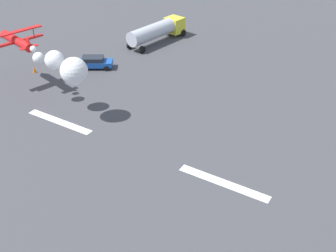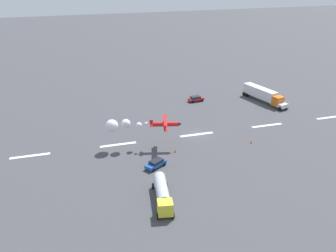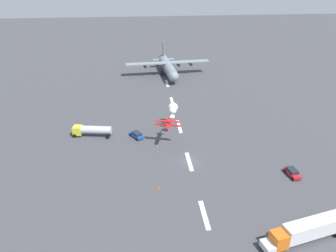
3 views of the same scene
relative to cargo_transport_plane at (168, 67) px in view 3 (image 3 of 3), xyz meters
The scene contains 14 objects.
ground_plane 64.68m from the cargo_transport_plane, behind, with size 440.00×440.00×0.00m, color #424247.
runway_stripe_3 83.00m from the cargo_transport_plane, behind, with size 8.00×0.90×0.01m, color white.
runway_stripe_4 64.68m from the cargo_transport_plane, behind, with size 8.00×0.90×0.01m, color white.
runway_stripe_5 46.38m from the cargo_transport_plane, behind, with size 8.00×0.90×0.01m, color white.
runway_stripe_6 28.13m from the cargo_transport_plane, behind, with size 8.00×0.90×0.01m, color white.
runway_stripe_7 10.22m from the cargo_transport_plane, behind, with size 8.00×0.90×0.01m, color white.
cargo_transport_plane is the anchor object (origin of this frame).
stunt_biplane_red 48.27m from the cargo_transport_plane, behind, with size 15.72×7.05×2.68m.
semi_truck_orange 91.74m from the cargo_transport_plane, behind, with size 6.48×15.75×3.70m.
fuel_tanker_truck 55.61m from the cargo_transport_plane, 153.22° to the left, with size 4.30×10.33×2.90m.
followme_car_yellow 75.03m from the cargo_transport_plane, 164.64° to the right, with size 4.58×2.46×1.52m.
airport_staff_sedan 53.36m from the cargo_transport_plane, 165.48° to the left, with size 4.71×3.87×1.52m.
traffic_cone_near 75.06m from the cargo_transport_plane, behind, with size 0.44×0.44×0.75m, color orange.
traffic_cone_far 57.85m from the cargo_transport_plane, behind, with size 0.44×0.44×0.75m, color orange.
Camera 3 is at (-66.29, 11.34, 42.25)m, focal length 36.47 mm.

